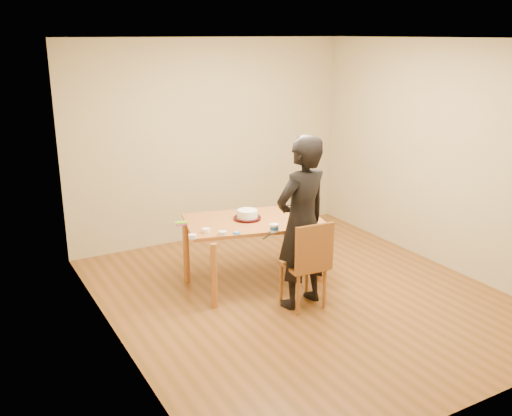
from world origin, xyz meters
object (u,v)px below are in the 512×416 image
dining_table (254,221)px  dining_chair (303,265)px  cake_plate (247,218)px  cake (247,214)px  person (302,223)px

dining_table → dining_chair: bearing=-64.6°
cake_plate → cake: bearing=0.0°
cake_plate → cake: cake is taller
cake → person: size_ratio=0.13×
cake_plate → person: person is taller
dining_table → person: (0.15, -0.73, 0.17)m
dining_chair → cake_plate: (-0.20, 0.83, 0.31)m
dining_table → dining_chair: dining_table is taller
cake_plate → cake: 0.05m
dining_table → cake_plate: 0.08m
dining_chair → person: bearing=94.6°
dining_table → person: bearing=-63.9°
cake → dining_table: bearing=-46.2°
cake_plate → person: size_ratio=0.17×
dining_chair → cake_plate: bearing=108.3°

